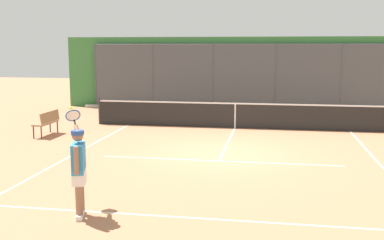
% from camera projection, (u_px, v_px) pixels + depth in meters
% --- Properties ---
extents(ground_plane, '(60.00, 60.00, 0.00)m').
position_uv_depth(ground_plane, '(222.00, 154.00, 13.49)').
color(ground_plane, '#B27551').
extents(court_line_markings, '(8.45, 9.62, 0.01)m').
position_uv_depth(court_line_markings, '(218.00, 164.00, 12.34)').
color(court_line_markings, white).
rests_on(court_line_markings, ground).
extents(fence_backdrop, '(17.94, 1.37, 3.52)m').
position_uv_depth(fence_backdrop, '(245.00, 73.00, 23.04)').
color(fence_backdrop, '#474C51').
rests_on(fence_backdrop, ground).
extents(tennis_net, '(10.86, 0.09, 1.07)m').
position_uv_depth(tennis_net, '(235.00, 115.00, 17.73)').
color(tennis_net, '#2D2D2D').
rests_on(tennis_net, ground).
extents(tennis_player, '(0.74, 1.24, 1.89)m').
position_uv_depth(tennis_player, '(79.00, 167.00, 8.41)').
color(tennis_player, silver).
rests_on(tennis_player, ground).
extents(courtside_bench, '(0.40, 1.30, 0.84)m').
position_uv_depth(courtside_bench, '(47.00, 121.00, 16.24)').
color(courtside_bench, '#93704C').
rests_on(courtside_bench, ground).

